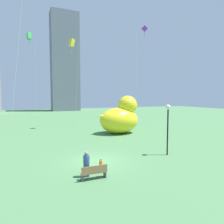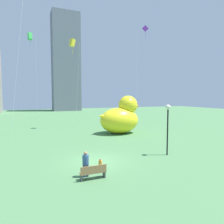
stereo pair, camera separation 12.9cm
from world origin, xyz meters
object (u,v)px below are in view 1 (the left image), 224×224
giant_inflatable_duck (120,117)px  kite_purple (144,35)px  person_child (101,165)px  park_bench (94,172)px  lamppost (168,117)px  kite_green (29,37)px  person_adult (86,163)px  kite_yellow (72,43)px

giant_inflatable_duck → kite_purple: (9.22, 9.15, 14.73)m
person_child → park_bench: bearing=-132.9°
lamppost → park_bench: bearing=-161.6°
person_child → giant_inflatable_duck: giant_inflatable_duck is taller
kite_purple → kite_green: 20.70m
person_adult → giant_inflatable_duck: bearing=56.6°
park_bench → person_child: (0.75, 0.81, 0.07)m
person_adult → lamppost: (7.84, 1.93, 2.42)m
giant_inflatable_duck → kite_yellow: 14.10m
giant_inflatable_duck → kite_green: size_ratio=0.40×
person_adult → giant_inflatable_duck: (8.57, 13.00, 1.31)m
person_adult → person_child: size_ratio=1.66×
giant_inflatable_duck → kite_green: kite_green is taller
kite_purple → kite_yellow: 15.00m
kite_yellow → lamppost: bearing=-76.1°
park_bench → person_child: 1.10m
park_bench → kite_purple: 33.06m
kite_green → kite_yellow: bearing=-39.9°
park_bench → lamppost: size_ratio=0.37×
person_child → giant_inflatable_duck: 14.90m
person_child → kite_yellow: 23.58m
person_child → kite_yellow: (2.32, 19.63, 12.84)m
lamppost → kite_purple: bearing=63.8°
person_child → kite_green: size_ratio=0.06×
lamppost → person_adult: bearing=-166.2°
giant_inflatable_duck → lamppost: bearing=-93.8°
kite_purple → kite_green: (-20.42, 2.76, -1.93)m
park_bench → person_child: size_ratio=1.66×
person_child → kite_purple: (16.72, 21.91, 16.40)m
person_child → kite_green: bearing=98.5°
person_child → kite_green: kite_green is taller
person_child → lamppost: 7.51m
park_bench → person_adult: size_ratio=1.00×
park_bench → giant_inflatable_duck: 15.97m
kite_yellow → kite_green: 8.02m
lamppost → kite_yellow: (-4.44, 17.94, 10.06)m
giant_inflatable_duck → lamppost: size_ratio=1.43×
person_adult → kite_purple: bearing=51.2°
park_bench → kite_green: bearing=96.6°
park_bench → lamppost: lamppost is taller
kite_purple → kite_yellow: size_ratio=1.33×
person_child → giant_inflatable_duck: bearing=59.6°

